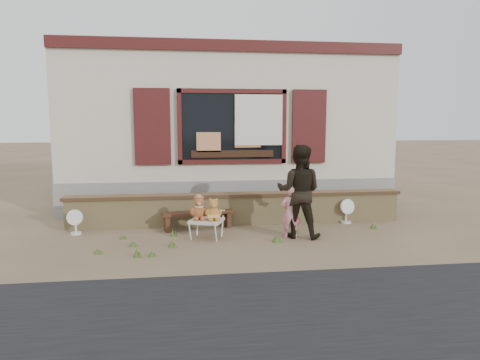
{
  "coord_description": "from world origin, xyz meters",
  "views": [
    {
      "loc": [
        -1.08,
        -7.83,
        2.16
      ],
      "look_at": [
        0.0,
        0.6,
        1.0
      ],
      "focal_mm": 32.0,
      "sensor_mm": 36.0,
      "label": 1
    }
  ],
  "objects": [
    {
      "name": "shopfront",
      "position": [
        0.0,
        4.49,
        2.0
      ],
      "size": [
        8.04,
        5.13,
        4.0
      ],
      "color": "#BBB197",
      "rests_on": "ground"
    },
    {
      "name": "folding_chair",
      "position": [
        -0.71,
        -0.05,
        0.32
      ],
      "size": [
        0.72,
        0.68,
        0.36
      ],
      "rotation": [
        0.0,
        0.0,
        -0.35
      ],
      "color": "beige",
      "rests_on": "ground"
    },
    {
      "name": "ground",
      "position": [
        0.0,
        0.0,
        0.0
      ],
      "size": [
        80.0,
        80.0,
        0.0
      ],
      "primitive_type": "plane",
      "color": "brown",
      "rests_on": "ground"
    },
    {
      "name": "adult",
      "position": [
        1.01,
        -0.16,
        0.87
      ],
      "size": [
        1.03,
        0.93,
        1.74
      ],
      "primitive_type": "imported",
      "rotation": [
        0.0,
        0.0,
        2.75
      ],
      "color": "black",
      "rests_on": "ground"
    },
    {
      "name": "teddy_bear_right",
      "position": [
        -0.58,
        -0.09,
        0.56
      ],
      "size": [
        0.37,
        0.35,
        0.41
      ],
      "primitive_type": null,
      "rotation": [
        0.0,
        0.0,
        -0.35
      ],
      "color": "olive",
      "rests_on": "folding_chair"
    },
    {
      "name": "grass_tufts",
      "position": [
        -0.69,
        -0.36,
        0.06
      ],
      "size": [
        5.34,
        1.38,
        0.16
      ],
      "color": "#3D5321",
      "rests_on": "ground"
    },
    {
      "name": "child",
      "position": [
        0.84,
        -0.24,
        0.49
      ],
      "size": [
        0.37,
        0.26,
        0.98
      ],
      "primitive_type": "imported",
      "rotation": [
        0.0,
        0.0,
        3.07
      ],
      "color": "pink",
      "rests_on": "ground"
    },
    {
      "name": "fan_right",
      "position": [
        2.33,
        0.8,
        0.26
      ],
      "size": [
        0.34,
        0.22,
        0.53
      ],
      "rotation": [
        0.0,
        0.0,
        0.21
      ],
      "color": "silver",
      "rests_on": "ground"
    },
    {
      "name": "brick_wall",
      "position": [
        0.0,
        1.0,
        0.34
      ],
      "size": [
        7.1,
        0.36,
        0.67
      ],
      "color": "tan",
      "rests_on": "ground"
    },
    {
      "name": "teddy_bear_left",
      "position": [
        -0.85,
        0.0,
        0.58
      ],
      "size": [
        0.41,
        0.38,
        0.45
      ],
      "primitive_type": null,
      "rotation": [
        0.0,
        0.0,
        -0.35
      ],
      "color": "brown",
      "rests_on": "folding_chair"
    },
    {
      "name": "fan_left",
      "position": [
        -3.21,
        0.56,
        0.25
      ],
      "size": [
        0.3,
        0.21,
        0.49
      ],
      "rotation": [
        0.0,
        0.0,
        -0.04
      ],
      "color": "white",
      "rests_on": "ground"
    },
    {
      "name": "bench",
      "position": [
        -0.85,
        0.67,
        0.27
      ],
      "size": [
        1.47,
        0.57,
        0.37
      ],
      "rotation": [
        0.0,
        0.0,
        0.19
      ],
      "color": "#381F13",
      "rests_on": "ground"
    }
  ]
}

